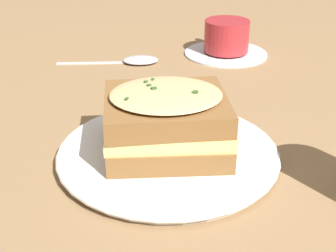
{
  "coord_description": "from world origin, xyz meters",
  "views": [
    {
      "loc": [
        0.44,
        -0.07,
        0.27
      ],
      "look_at": [
        -0.01,
        -0.02,
        0.04
      ],
      "focal_mm": 50.0,
      "sensor_mm": 36.0,
      "label": 1
    }
  ],
  "objects": [
    {
      "name": "ground_plane",
      "position": [
        0.0,
        0.0,
        0.0
      ],
      "size": [
        2.4,
        2.4,
        0.0
      ],
      "primitive_type": "plane",
      "color": "olive"
    },
    {
      "name": "dinner_plate",
      "position": [
        -0.01,
        -0.02,
        0.01
      ],
      "size": [
        0.24,
        0.24,
        0.01
      ],
      "color": "white",
      "rests_on": "ground_plane"
    },
    {
      "name": "sandwich",
      "position": [
        -0.01,
        -0.02,
        0.05
      ],
      "size": [
        0.12,
        0.14,
        0.07
      ],
      "rotation": [
        0.0,
        0.0,
        1.52
      ],
      "color": "brown",
      "rests_on": "dinner_plate"
    },
    {
      "name": "teacup_with_saucer",
      "position": [
        -0.35,
        0.13,
        0.03
      ],
      "size": [
        0.15,
        0.15,
        0.06
      ],
      "rotation": [
        0.0,
        0.0,
        3.33
      ],
      "color": "white",
      "rests_on": "ground_plane"
    },
    {
      "name": "spoon",
      "position": [
        -0.33,
        -0.04,
        0.0
      ],
      "size": [
        0.05,
        0.17,
        0.01
      ],
      "rotation": [
        0.0,
        0.0,
        6.21
      ],
      "color": "silver",
      "rests_on": "ground_plane"
    }
  ]
}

